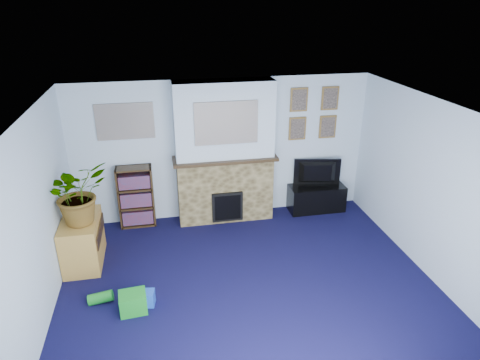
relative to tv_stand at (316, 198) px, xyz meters
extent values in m
cube|color=#0F0E36|center=(-1.66, -2.03, -0.23)|extent=(5.00, 4.50, 0.01)
cube|color=white|center=(-1.66, -2.03, 2.17)|extent=(5.00, 4.50, 0.01)
cube|color=silver|center=(-1.66, 0.22, 0.97)|extent=(5.00, 0.04, 2.40)
cube|color=silver|center=(-1.66, -4.28, 0.97)|extent=(5.00, 0.04, 2.40)
cube|color=silver|center=(-4.16, -2.03, 0.97)|extent=(0.04, 4.50, 2.40)
cube|color=silver|center=(0.84, -2.03, 0.97)|extent=(0.04, 4.50, 2.40)
cube|color=brown|center=(-1.66, 0.02, 0.33)|extent=(1.60, 0.40, 1.10)
cube|color=brown|center=(-1.66, 0.02, 1.52)|extent=(1.60, 0.40, 1.30)
cube|color=brown|center=(-1.66, -0.01, 0.90)|extent=(1.72, 0.50, 0.05)
cube|color=brown|center=(-1.66, -0.19, 0.10)|extent=(0.52, 0.08, 0.52)
cube|color=brown|center=(-1.66, -0.23, 0.10)|extent=(0.44, 0.02, 0.44)
cube|color=gray|center=(-1.66, -0.19, 1.55)|extent=(1.00, 0.03, 0.68)
cube|color=gray|center=(-3.21, 0.21, 1.55)|extent=(0.90, 0.03, 0.58)
cube|color=brown|center=(-0.36, 0.20, 1.77)|extent=(0.30, 0.03, 0.40)
cube|color=brown|center=(0.19, 0.20, 1.77)|extent=(0.30, 0.03, 0.40)
cube|color=brown|center=(-0.36, 0.20, 1.27)|extent=(0.30, 0.03, 0.40)
cube|color=brown|center=(0.19, 0.20, 1.27)|extent=(0.30, 0.03, 0.40)
cube|color=black|center=(0.00, 0.00, 0.00)|extent=(0.99, 0.42, 0.47)
imported|color=black|center=(0.00, 0.02, 0.48)|extent=(0.84, 0.26, 0.48)
cube|color=#332312|center=(-3.16, 0.20, 0.30)|extent=(0.58, 0.02, 1.05)
cube|color=#332312|center=(-3.43, 0.07, 0.30)|extent=(0.03, 0.28, 1.05)
cube|color=#332312|center=(-2.88, 0.07, 0.30)|extent=(0.03, 0.28, 1.05)
cube|color=#332312|center=(-3.16, 0.07, -0.21)|extent=(0.56, 0.28, 0.03)
cube|color=#332312|center=(-3.16, 0.07, 0.12)|extent=(0.56, 0.28, 0.03)
cube|color=#332312|center=(-3.16, 0.07, 0.46)|extent=(0.56, 0.28, 0.03)
cube|color=#332312|center=(-3.16, 0.07, 0.81)|extent=(0.56, 0.28, 0.03)
cube|color=#332312|center=(-3.16, 0.06, -0.05)|extent=(0.50, 0.22, 0.24)
cube|color=#332312|center=(-3.16, 0.06, 0.28)|extent=(0.50, 0.22, 0.24)
cube|color=#332312|center=(-3.16, 0.06, 0.59)|extent=(0.50, 0.22, 0.22)
cube|color=#BF8F3D|center=(-3.90, -0.92, 0.12)|extent=(0.50, 0.90, 0.70)
imported|color=#26661E|center=(-3.85, -0.97, 0.91)|extent=(1.04, 1.02, 0.87)
cube|color=gold|center=(-1.72, -0.03, 1.00)|extent=(0.10, 0.06, 0.14)
cylinder|color=#B2BFC6|center=(-1.38, -0.03, 1.01)|extent=(0.04, 0.04, 0.14)
sphere|color=gray|center=(-2.23, -0.03, 0.99)|extent=(0.13, 0.13, 0.13)
cylinder|color=blue|center=(-1.01, -0.03, 0.99)|extent=(0.06, 0.06, 0.11)
cube|color=#198C26|center=(-3.18, -2.15, -0.08)|extent=(0.35, 0.29, 0.26)
sphere|color=blue|center=(-3.81, -0.83, -0.14)|extent=(0.15, 0.15, 0.15)
cube|color=blue|center=(-3.00, -2.06, -0.12)|extent=(0.19, 0.19, 0.20)
cylinder|color=#198C26|center=(-3.59, -1.90, -0.15)|extent=(0.32, 0.14, 0.18)
camera|label=1|loc=(-2.70, -6.55, 3.40)|focal=32.00mm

